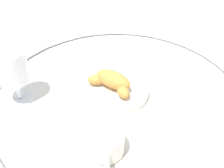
{
  "coord_description": "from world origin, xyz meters",
  "views": [
    {
      "loc": [
        -0.27,
        0.44,
        0.45
      ],
      "look_at": [
        0.02,
        0.0,
        0.03
      ],
      "focal_mm": 41.01,
      "sensor_mm": 36.0,
      "label": 1
    }
  ],
  "objects_px": {
    "folded_napkin": "(99,49)",
    "juice_glass_left": "(12,69)",
    "croissant_large": "(111,82)",
    "pastry_plate": "(112,90)",
    "sugar_packet": "(158,136)",
    "coffee_cup_near": "(106,145)"
  },
  "relations": [
    {
      "from": "folded_napkin",
      "to": "juice_glass_left",
      "type": "bearing_deg",
      "value": 84.22
    },
    {
      "from": "juice_glass_left",
      "to": "croissant_large",
      "type": "bearing_deg",
      "value": -141.88
    },
    {
      "from": "pastry_plate",
      "to": "sugar_packet",
      "type": "bearing_deg",
      "value": 157.64
    },
    {
      "from": "coffee_cup_near",
      "to": "juice_glass_left",
      "type": "distance_m",
      "value": 0.29
    },
    {
      "from": "coffee_cup_near",
      "to": "juice_glass_left",
      "type": "bearing_deg",
      "value": -3.37
    },
    {
      "from": "coffee_cup_near",
      "to": "folded_napkin",
      "type": "relative_size",
      "value": 1.24
    },
    {
      "from": "sugar_packet",
      "to": "pastry_plate",
      "type": "bearing_deg",
      "value": 11.65
    },
    {
      "from": "pastry_plate",
      "to": "sugar_packet",
      "type": "distance_m",
      "value": 0.18
    },
    {
      "from": "coffee_cup_near",
      "to": "croissant_large",
      "type": "bearing_deg",
      "value": -59.86
    },
    {
      "from": "croissant_large",
      "to": "coffee_cup_near",
      "type": "xyz_separation_m",
      "value": [
        -0.09,
        0.16,
        -0.01
      ]
    },
    {
      "from": "pastry_plate",
      "to": "coffee_cup_near",
      "type": "height_order",
      "value": "coffee_cup_near"
    },
    {
      "from": "juice_glass_left",
      "to": "sugar_packet",
      "type": "xyz_separation_m",
      "value": [
        -0.35,
        -0.08,
        -0.09
      ]
    },
    {
      "from": "croissant_large",
      "to": "juice_glass_left",
      "type": "xyz_separation_m",
      "value": [
        0.19,
        0.15,
        0.05
      ]
    },
    {
      "from": "coffee_cup_near",
      "to": "sugar_packet",
      "type": "distance_m",
      "value": 0.12
    },
    {
      "from": "pastry_plate",
      "to": "juice_glass_left",
      "type": "bearing_deg",
      "value": 38.71
    },
    {
      "from": "folded_napkin",
      "to": "croissant_large",
      "type": "bearing_deg",
      "value": 134.2
    },
    {
      "from": "coffee_cup_near",
      "to": "sugar_packet",
      "type": "relative_size",
      "value": 2.72
    },
    {
      "from": "croissant_large",
      "to": "folded_napkin",
      "type": "xyz_separation_m",
      "value": [
        0.16,
        -0.16,
        -0.04
      ]
    },
    {
      "from": "coffee_cup_near",
      "to": "pastry_plate",
      "type": "bearing_deg",
      "value": -60.35
    },
    {
      "from": "pastry_plate",
      "to": "juice_glass_left",
      "type": "height_order",
      "value": "juice_glass_left"
    },
    {
      "from": "croissant_large",
      "to": "folded_napkin",
      "type": "height_order",
      "value": "croissant_large"
    },
    {
      "from": "juice_glass_left",
      "to": "sugar_packet",
      "type": "relative_size",
      "value": 2.8
    }
  ]
}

